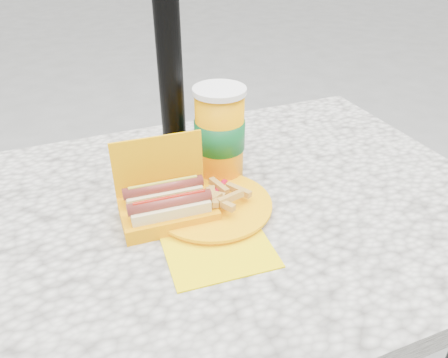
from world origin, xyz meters
name	(u,v)px	position (x,y,z in m)	size (l,w,h in m)	color
picnic_table	(202,250)	(0.00, 0.00, 0.64)	(1.20, 0.80, 0.75)	beige
umbrella_pole	(166,4)	(0.00, 0.16, 1.10)	(0.05, 0.05, 2.20)	black
hotdog_box	(167,203)	(-0.07, 0.00, 0.78)	(0.18, 0.13, 0.14)	#FFAB00
fries_plate	(212,207)	(0.02, -0.02, 0.76)	(0.24, 0.31, 0.05)	#FFDE00
soda_cup	(220,134)	(0.08, 0.10, 0.85)	(0.11, 0.11, 0.20)	#FF9D00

